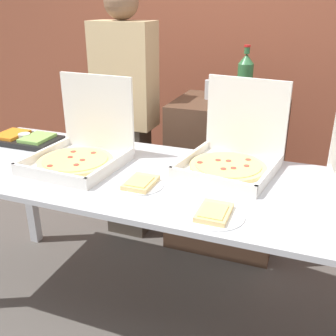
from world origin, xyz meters
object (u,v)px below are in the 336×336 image
(pizza_box_far_left, at_px, (81,149))
(person_guest_cap, at_px, (126,114))
(paper_plate_front_right, at_px, (214,213))
(paper_plate_front_center, at_px, (141,183))
(pizza_box_near_left, at_px, (233,154))
(soda_can_colored, at_px, (262,103))
(soda_bottle, at_px, (245,77))
(soda_can_silver, at_px, (210,89))
(veggie_tray, at_px, (25,139))

(pizza_box_far_left, distance_m, person_guest_cap, 0.73)
(paper_plate_front_right, bearing_deg, paper_plate_front_center, 158.63)
(paper_plate_front_right, distance_m, person_guest_cap, 1.34)
(pizza_box_far_left, height_order, person_guest_cap, person_guest_cap)
(pizza_box_near_left, height_order, paper_plate_front_right, pizza_box_near_left)
(pizza_box_near_left, relative_size, paper_plate_front_right, 2.09)
(pizza_box_far_left, relative_size, soda_can_colored, 3.72)
(paper_plate_front_center, relative_size, soda_bottle, 0.59)
(pizza_box_near_left, relative_size, soda_can_silver, 3.99)
(soda_can_silver, bearing_deg, person_guest_cap, -162.56)
(soda_bottle, bearing_deg, pizza_box_far_left, -125.19)
(soda_can_colored, bearing_deg, paper_plate_front_right, -91.87)
(pizza_box_far_left, distance_m, soda_can_colored, 1.03)
(soda_can_colored, bearing_deg, paper_plate_front_center, -117.40)
(pizza_box_far_left, bearing_deg, paper_plate_front_center, -16.83)
(pizza_box_far_left, height_order, soda_can_silver, pizza_box_far_left)
(pizza_box_far_left, xyz_separation_m, soda_can_colored, (0.79, 0.64, 0.16))
(pizza_box_far_left, relative_size, soda_bottle, 1.34)
(pizza_box_far_left, height_order, paper_plate_front_center, pizza_box_far_left)
(paper_plate_front_center, bearing_deg, pizza_box_near_left, 45.14)
(pizza_box_near_left, distance_m, soda_bottle, 0.76)
(soda_bottle, distance_m, person_guest_cap, 0.81)
(paper_plate_front_right, relative_size, veggie_tray, 0.59)
(soda_can_silver, bearing_deg, paper_plate_front_right, -73.79)
(paper_plate_front_center, xyz_separation_m, soda_bottle, (0.25, 1.05, 0.31))
(paper_plate_front_center, distance_m, soda_can_colored, 0.90)
(pizza_box_far_left, bearing_deg, soda_can_silver, 67.86)
(paper_plate_front_right, bearing_deg, person_guest_cap, 130.71)
(paper_plate_front_center, height_order, veggie_tray, veggie_tray)
(paper_plate_front_right, xyz_separation_m, soda_can_colored, (0.03, 0.92, 0.22))
(soda_can_colored, bearing_deg, person_guest_cap, 174.42)
(soda_can_silver, distance_m, person_guest_cap, 0.58)
(paper_plate_front_right, relative_size, soda_bottle, 0.69)
(veggie_tray, bearing_deg, paper_plate_front_right, -19.62)
(soda_can_silver, bearing_deg, paper_plate_front_center, -91.70)
(pizza_box_near_left, height_order, pizza_box_far_left, pizza_box_far_left)
(soda_bottle, bearing_deg, paper_plate_front_right, -84.10)
(soda_bottle, xyz_separation_m, soda_can_silver, (-0.22, -0.02, -0.09))
(paper_plate_front_right, xyz_separation_m, soda_bottle, (-0.12, 1.20, 0.31))
(pizza_box_near_left, height_order, soda_can_colored, pizza_box_near_left)
(paper_plate_front_right, height_order, soda_bottle, soda_bottle)
(pizza_box_near_left, xyz_separation_m, paper_plate_front_center, (-0.34, -0.34, -0.06))
(paper_plate_front_center, height_order, person_guest_cap, person_guest_cap)
(pizza_box_near_left, relative_size, paper_plate_front_center, 2.44)
(pizza_box_far_left, distance_m, veggie_tray, 0.51)
(pizza_box_near_left, bearing_deg, paper_plate_front_center, -126.04)
(paper_plate_front_right, bearing_deg, soda_can_silver, 106.21)
(pizza_box_far_left, relative_size, veggie_tray, 1.15)
(soda_bottle, height_order, person_guest_cap, person_guest_cap)
(pizza_box_near_left, bearing_deg, paper_plate_front_right, -76.98)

